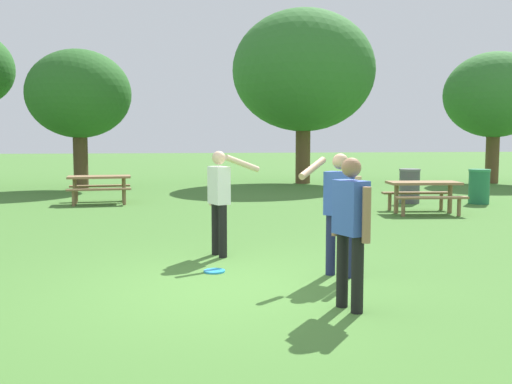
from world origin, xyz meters
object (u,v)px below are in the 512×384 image
object	(u,v)px
picnic_table_far	(99,183)
person_bystander	(339,205)
person_catcher	(220,195)
frisbee	(214,271)
picnic_table_near	(423,190)
trash_can_further_along	(409,186)
tree_slender_mid	(304,71)
tree_back_left	(495,95)
person_thrower	(350,223)
tree_far_right	(79,95)
trash_can_beside_table	(479,186)

from	to	relation	value
picnic_table_far	person_bystander	bearing A→B (deg)	-65.85
person_catcher	person_bystander	size ratio (longest dim) A/B	1.00
frisbee	person_bystander	bearing A→B (deg)	-16.71
person_catcher	frisbee	bearing A→B (deg)	-98.92
person_catcher	picnic_table_near	size ratio (longest dim) A/B	0.89
trash_can_further_along	person_bystander	bearing A→B (deg)	-118.56
tree_slender_mid	tree_back_left	distance (m)	7.66
tree_slender_mid	person_bystander	bearing A→B (deg)	-101.09
person_thrower	person_bystander	bearing A→B (deg)	78.12
person_thrower	tree_slender_mid	world-z (taller)	tree_slender_mid
person_bystander	tree_far_right	distance (m)	15.13
picnic_table_near	picnic_table_far	xyz separation A→B (m)	(-8.06, 3.32, 0.00)
frisbee	picnic_table_far	bearing A→B (deg)	106.14
person_bystander	frisbee	bearing A→B (deg)	163.29
person_bystander	tree_slender_mid	size ratio (longest dim) A/B	0.24
trash_can_beside_table	tree_slender_mid	size ratio (longest dim) A/B	0.14
person_catcher	frisbee	distance (m)	1.45
person_catcher	trash_can_further_along	xyz separation A→B (m)	(5.88, 6.55, -0.48)
picnic_table_near	tree_far_right	bearing A→B (deg)	139.23
person_catcher	person_bystander	xyz separation A→B (m)	(1.45, -1.57, 0.00)
trash_can_beside_table	person_thrower	bearing A→B (deg)	-125.65
tree_slender_mid	tree_far_right	bearing A→B (deg)	-170.30
person_bystander	picnic_table_near	size ratio (longest dim) A/B	0.89
trash_can_further_along	person_catcher	bearing A→B (deg)	-131.88
person_bystander	tree_slender_mid	bearing A→B (deg)	78.91
person_bystander	tree_slender_mid	world-z (taller)	tree_slender_mid
frisbee	trash_can_beside_table	xyz separation A→B (m)	(7.90, 7.21, 0.47)
tree_back_left	trash_can_beside_table	bearing A→B (deg)	-122.49
trash_can_beside_table	tree_back_left	size ratio (longest dim) A/B	0.18
picnic_table_near	person_catcher	bearing A→B (deg)	-140.31
person_bystander	tree_far_right	size ratio (longest dim) A/B	0.34
person_thrower	person_bystander	distance (m)	1.52
tree_back_left	picnic_table_near	bearing A→B (deg)	-128.40
picnic_table_near	picnic_table_far	size ratio (longest dim) A/B	1.01
tree_slender_mid	trash_can_beside_table	bearing A→B (deg)	-67.01
picnic_table_far	tree_slender_mid	bearing A→B (deg)	40.12
trash_can_beside_table	trash_can_further_along	xyz separation A→B (m)	(-1.85, 0.43, 0.00)
person_catcher	picnic_table_far	xyz separation A→B (m)	(-2.73, 7.75, -0.40)
person_thrower	person_bystander	size ratio (longest dim) A/B	1.00
trash_can_beside_table	trash_can_further_along	distance (m)	1.90
picnic_table_near	tree_back_left	world-z (taller)	tree_back_left
person_bystander	picnic_table_near	world-z (taller)	person_bystander
picnic_table_far	trash_can_beside_table	world-z (taller)	trash_can_beside_table
frisbee	person_catcher	bearing A→B (deg)	81.08
person_catcher	tree_slender_mid	xyz separation A→B (m)	(4.47, 13.81, 3.46)
person_bystander	trash_can_further_along	world-z (taller)	person_bystander
tree_slender_mid	frisbee	bearing A→B (deg)	-107.30
person_thrower	tree_far_right	bearing A→B (deg)	108.07
trash_can_beside_table	picnic_table_near	bearing A→B (deg)	-144.63
trash_can_further_along	person_thrower	bearing A→B (deg)	-116.23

